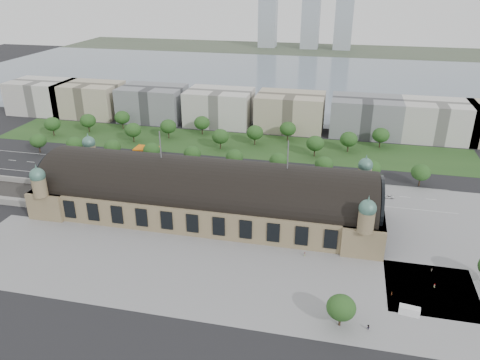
% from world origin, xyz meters
% --- Properties ---
extents(ground, '(900.00, 900.00, 0.00)m').
position_xyz_m(ground, '(0.00, 0.00, 0.00)').
color(ground, black).
rests_on(ground, ground).
extents(station, '(150.00, 48.40, 44.30)m').
position_xyz_m(station, '(0.00, 0.00, 10.28)').
color(station, '#887754').
rests_on(station, ground).
extents(plaza_south, '(190.00, 48.00, 0.12)m').
position_xyz_m(plaza_south, '(10.00, -44.00, 0.00)').
color(plaza_south, gray).
rests_on(plaza_south, ground).
extents(plaza_east, '(56.00, 100.00, 0.12)m').
position_xyz_m(plaza_east, '(103.00, 0.00, 0.00)').
color(plaza_east, gray).
rests_on(plaza_east, ground).
extents(road_slab, '(260.00, 26.00, 0.10)m').
position_xyz_m(road_slab, '(-20.00, 38.00, 0.00)').
color(road_slab, black).
rests_on(road_slab, ground).
extents(grass_belt, '(300.00, 45.00, 0.10)m').
position_xyz_m(grass_belt, '(-15.00, 93.00, 0.00)').
color(grass_belt, '#264A1D').
rests_on(grass_belt, ground).
extents(petrol_station, '(14.00, 13.00, 5.05)m').
position_xyz_m(petrol_station, '(-53.91, 65.28, 2.95)').
color(petrol_station, orange).
rests_on(petrol_station, ground).
extents(lake, '(700.00, 320.00, 0.08)m').
position_xyz_m(lake, '(0.00, 298.00, 0.00)').
color(lake, slate).
rests_on(lake, ground).
extents(far_shore, '(700.00, 120.00, 0.14)m').
position_xyz_m(far_shore, '(0.00, 498.00, 0.00)').
color(far_shore, '#44513D').
rests_on(far_shore, ground).
extents(far_tower_left, '(24.00, 24.00, 80.00)m').
position_xyz_m(far_tower_left, '(-60.00, 508.00, 40.00)').
color(far_tower_left, '#9EA8B2').
rests_on(far_tower_left, ground).
extents(far_tower_mid, '(24.00, 24.00, 85.00)m').
position_xyz_m(far_tower_mid, '(0.00, 508.00, 42.50)').
color(far_tower_mid, '#9EA8B2').
rests_on(far_tower_mid, ground).
extents(far_tower_right, '(24.00, 24.00, 75.00)m').
position_xyz_m(far_tower_right, '(45.00, 508.00, 37.50)').
color(far_tower_right, '#9EA8B2').
rests_on(far_tower_right, ground).
extents(office_0, '(45.00, 32.00, 24.00)m').
position_xyz_m(office_0, '(-170.00, 133.00, 12.00)').
color(office_0, silver).
rests_on(office_0, ground).
extents(office_1, '(45.00, 32.00, 24.00)m').
position_xyz_m(office_1, '(-130.00, 133.00, 12.00)').
color(office_1, '#B7AB90').
rests_on(office_1, ground).
extents(office_2, '(45.00, 32.00, 24.00)m').
position_xyz_m(office_2, '(-80.00, 133.00, 12.00)').
color(office_2, gray).
rests_on(office_2, ground).
extents(office_3, '(45.00, 32.00, 24.00)m').
position_xyz_m(office_3, '(-30.00, 133.00, 12.00)').
color(office_3, silver).
rests_on(office_3, ground).
extents(office_4, '(45.00, 32.00, 24.00)m').
position_xyz_m(office_4, '(20.00, 133.00, 12.00)').
color(office_4, '#B7AB90').
rests_on(office_4, ground).
extents(office_5, '(45.00, 32.00, 24.00)m').
position_xyz_m(office_5, '(70.00, 133.00, 12.00)').
color(office_5, gray).
rests_on(office_5, ground).
extents(office_6, '(45.00, 32.00, 24.00)m').
position_xyz_m(office_6, '(115.00, 133.00, 12.00)').
color(office_6, silver).
rests_on(office_6, ground).
extents(tree_row_0, '(9.60, 9.60, 11.52)m').
position_xyz_m(tree_row_0, '(-120.00, 53.00, 7.43)').
color(tree_row_0, '#2D2116').
rests_on(tree_row_0, ground).
extents(tree_row_1, '(9.60, 9.60, 11.52)m').
position_xyz_m(tree_row_1, '(-96.00, 53.00, 7.43)').
color(tree_row_1, '#2D2116').
rests_on(tree_row_1, ground).
extents(tree_row_2, '(9.60, 9.60, 11.52)m').
position_xyz_m(tree_row_2, '(-72.00, 53.00, 7.43)').
color(tree_row_2, '#2D2116').
rests_on(tree_row_2, ground).
extents(tree_row_3, '(9.60, 9.60, 11.52)m').
position_xyz_m(tree_row_3, '(-48.00, 53.00, 7.43)').
color(tree_row_3, '#2D2116').
rests_on(tree_row_3, ground).
extents(tree_row_4, '(9.60, 9.60, 11.52)m').
position_xyz_m(tree_row_4, '(-24.00, 53.00, 7.43)').
color(tree_row_4, '#2D2116').
rests_on(tree_row_4, ground).
extents(tree_row_5, '(9.60, 9.60, 11.52)m').
position_xyz_m(tree_row_5, '(0.00, 53.00, 7.43)').
color(tree_row_5, '#2D2116').
rests_on(tree_row_5, ground).
extents(tree_row_6, '(9.60, 9.60, 11.52)m').
position_xyz_m(tree_row_6, '(24.00, 53.00, 7.43)').
color(tree_row_6, '#2D2116').
rests_on(tree_row_6, ground).
extents(tree_row_7, '(9.60, 9.60, 11.52)m').
position_xyz_m(tree_row_7, '(48.00, 53.00, 7.43)').
color(tree_row_7, '#2D2116').
rests_on(tree_row_7, ground).
extents(tree_row_8, '(9.60, 9.60, 11.52)m').
position_xyz_m(tree_row_8, '(72.00, 53.00, 7.43)').
color(tree_row_8, '#2D2116').
rests_on(tree_row_8, ground).
extents(tree_row_9, '(9.60, 9.60, 11.52)m').
position_xyz_m(tree_row_9, '(96.00, 53.00, 7.43)').
color(tree_row_9, '#2D2116').
rests_on(tree_row_9, ground).
extents(tree_belt_0, '(10.40, 10.40, 12.48)m').
position_xyz_m(tree_belt_0, '(-130.00, 83.00, 8.05)').
color(tree_belt_0, '#2D2116').
rests_on(tree_belt_0, ground).
extents(tree_belt_1, '(10.40, 10.40, 12.48)m').
position_xyz_m(tree_belt_1, '(-111.00, 95.00, 8.05)').
color(tree_belt_1, '#2D2116').
rests_on(tree_belt_1, ground).
extents(tree_belt_2, '(10.40, 10.40, 12.48)m').
position_xyz_m(tree_belt_2, '(-92.00, 107.00, 8.05)').
color(tree_belt_2, '#2D2116').
rests_on(tree_belt_2, ground).
extents(tree_belt_3, '(10.40, 10.40, 12.48)m').
position_xyz_m(tree_belt_3, '(-73.00, 83.00, 8.05)').
color(tree_belt_3, '#2D2116').
rests_on(tree_belt_3, ground).
extents(tree_belt_4, '(10.40, 10.40, 12.48)m').
position_xyz_m(tree_belt_4, '(-54.00, 95.00, 8.05)').
color(tree_belt_4, '#2D2116').
rests_on(tree_belt_4, ground).
extents(tree_belt_5, '(10.40, 10.40, 12.48)m').
position_xyz_m(tree_belt_5, '(-35.00, 107.00, 8.05)').
color(tree_belt_5, '#2D2116').
rests_on(tree_belt_5, ground).
extents(tree_belt_6, '(10.40, 10.40, 12.48)m').
position_xyz_m(tree_belt_6, '(-16.00, 83.00, 8.05)').
color(tree_belt_6, '#2D2116').
rests_on(tree_belt_6, ground).
extents(tree_belt_7, '(10.40, 10.40, 12.48)m').
position_xyz_m(tree_belt_7, '(3.00, 95.00, 8.05)').
color(tree_belt_7, '#2D2116').
rests_on(tree_belt_7, ground).
extents(tree_belt_8, '(10.40, 10.40, 12.48)m').
position_xyz_m(tree_belt_8, '(22.00, 107.00, 8.05)').
color(tree_belt_8, '#2D2116').
rests_on(tree_belt_8, ground).
extents(tree_belt_9, '(10.40, 10.40, 12.48)m').
position_xyz_m(tree_belt_9, '(41.00, 83.00, 8.05)').
color(tree_belt_9, '#2D2116').
rests_on(tree_belt_9, ground).
extents(tree_belt_10, '(10.40, 10.40, 12.48)m').
position_xyz_m(tree_belt_10, '(60.00, 95.00, 8.05)').
color(tree_belt_10, '#2D2116').
rests_on(tree_belt_10, ground).
extents(tree_belt_11, '(10.40, 10.40, 12.48)m').
position_xyz_m(tree_belt_11, '(79.00, 107.00, 8.05)').
color(tree_belt_11, '#2D2116').
rests_on(tree_belt_11, ground).
extents(tree_plaza_s, '(9.00, 9.00, 10.64)m').
position_xyz_m(tree_plaza_s, '(60.00, -60.00, 6.80)').
color(tree_plaza_s, '#2D2116').
rests_on(tree_plaza_s, ground).
extents(traffic_car_0, '(3.92, 1.68, 1.32)m').
position_xyz_m(traffic_car_0, '(-93.81, 33.09, 0.66)').
color(traffic_car_0, silver).
rests_on(traffic_car_0, ground).
extents(traffic_car_1, '(4.85, 1.80, 1.58)m').
position_xyz_m(traffic_car_1, '(-79.07, 46.90, 0.79)').
color(traffic_car_1, gray).
rests_on(traffic_car_1, ground).
extents(traffic_car_2, '(4.87, 2.72, 1.29)m').
position_xyz_m(traffic_car_2, '(-56.44, 29.86, 0.64)').
color(traffic_car_2, black).
rests_on(traffic_car_2, ground).
extents(traffic_car_3, '(4.48, 1.83, 1.30)m').
position_xyz_m(traffic_car_3, '(-35.15, 46.27, 0.65)').
color(traffic_car_3, maroon).
rests_on(traffic_car_3, ground).
extents(traffic_car_4, '(4.88, 2.35, 1.61)m').
position_xyz_m(traffic_car_4, '(6.10, 38.85, 0.80)').
color(traffic_car_4, '#1B244C').
rests_on(traffic_car_4, ground).
extents(traffic_car_5, '(4.76, 1.92, 1.54)m').
position_xyz_m(traffic_car_5, '(23.02, 39.93, 0.77)').
color(traffic_car_5, slate).
rests_on(traffic_car_5, ground).
extents(traffic_car_6, '(5.15, 2.74, 1.38)m').
position_xyz_m(traffic_car_6, '(80.14, 35.21, 0.69)').
color(traffic_car_6, white).
rests_on(traffic_car_6, ground).
extents(parked_car_0, '(4.79, 4.15, 1.56)m').
position_xyz_m(parked_car_0, '(-59.21, 21.00, 0.78)').
color(parked_car_0, black).
rests_on(parked_car_0, ground).
extents(parked_car_1, '(5.44, 4.16, 1.37)m').
position_xyz_m(parked_car_1, '(-71.07, 25.00, 0.69)').
color(parked_car_1, '#953313').
rests_on(parked_car_1, ground).
extents(parked_car_2, '(4.99, 3.46, 1.34)m').
position_xyz_m(parked_car_2, '(-46.83, 22.87, 0.67)').
color(parked_car_2, '#1B1843').
rests_on(parked_car_2, ground).
extents(parked_car_3, '(4.61, 3.32, 1.46)m').
position_xyz_m(parked_car_3, '(-42.40, 25.00, 0.73)').
color(parked_car_3, slate).
rests_on(parked_car_3, ground).
extents(parked_car_4, '(4.09, 2.72, 1.27)m').
position_xyz_m(parked_car_4, '(-52.64, 25.00, 0.64)').
color(parked_car_4, white).
rests_on(parked_car_4, ground).
extents(parked_car_5, '(6.06, 5.49, 1.57)m').
position_xyz_m(parked_car_5, '(-39.34, 25.00, 0.78)').
color(parked_car_5, gray).
rests_on(parked_car_5, ground).
extents(parked_car_6, '(4.84, 3.98, 1.32)m').
position_xyz_m(parked_car_6, '(-34.43, 22.06, 0.66)').
color(parked_car_6, black).
rests_on(parked_car_6, ground).
extents(bus_west, '(10.70, 3.37, 2.93)m').
position_xyz_m(bus_west, '(-24.94, 27.00, 1.47)').
color(bus_west, '#B6411D').
rests_on(bus_west, ground).
extents(bus_mid, '(12.83, 4.22, 3.51)m').
position_xyz_m(bus_mid, '(6.00, 28.87, 1.75)').
color(bus_mid, beige).
rests_on(bus_mid, ground).
extents(bus_east, '(11.48, 3.66, 3.14)m').
position_xyz_m(bus_east, '(16.22, 27.63, 1.57)').
color(bus_east, beige).
rests_on(bus_east, ground).
extents(van_south, '(6.68, 3.47, 2.76)m').
position_xyz_m(van_south, '(81.02, -49.92, 1.32)').
color(van_south, white).
rests_on(van_south, ground).
extents(pedestrian_0, '(0.96, 0.75, 1.72)m').
position_xyz_m(pedestrian_0, '(45.83, -24.06, 0.86)').
color(pedestrian_0, gray).
rests_on(pedestrian_0, ground).
extents(pedestrian_1, '(0.52, 0.70, 1.73)m').
position_xyz_m(pedestrian_1, '(76.58, -41.61, 0.86)').
color(pedestrian_1, gray).
rests_on(pedestrian_1, ground).
extents(pedestrian_2, '(0.51, 0.86, 1.75)m').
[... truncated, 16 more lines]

